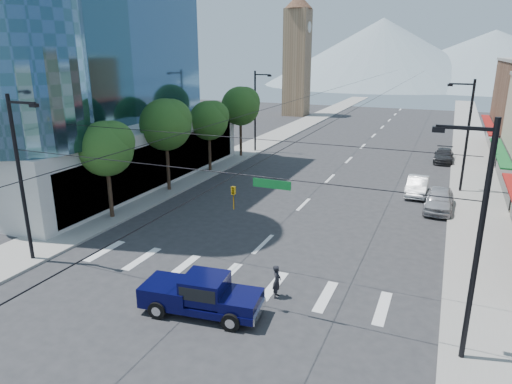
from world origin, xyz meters
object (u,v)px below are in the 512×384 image
at_px(pickup_truck, 201,294).
at_px(pedestrian, 277,281).
at_px(parked_car_mid, 417,186).
at_px(parked_car_near, 439,200).
at_px(parked_car_far, 444,156).

bearing_deg(pickup_truck, pedestrian, 38.34).
distance_m(pedestrian, parked_car_mid, 19.93).
bearing_deg(pedestrian, parked_car_near, -32.59).
relative_size(pickup_truck, parked_car_far, 1.19).
xyz_separation_m(pickup_truck, pedestrian, (2.55, 2.59, -0.14)).
height_order(pedestrian, parked_car_near, parked_car_near).
bearing_deg(parked_car_far, pickup_truck, -103.52).
relative_size(parked_car_near, parked_car_mid, 1.09).
distance_m(pedestrian, parked_car_near, 17.23).
bearing_deg(parked_car_mid, parked_car_far, 83.76).
xyz_separation_m(pickup_truck, parked_car_far, (8.87, 35.01, -0.27)).
relative_size(pedestrian, parked_car_near, 0.34).
bearing_deg(parked_car_near, pedestrian, -110.83).
distance_m(pickup_truck, parked_car_far, 36.12).
bearing_deg(pedestrian, parked_car_far, -21.63).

